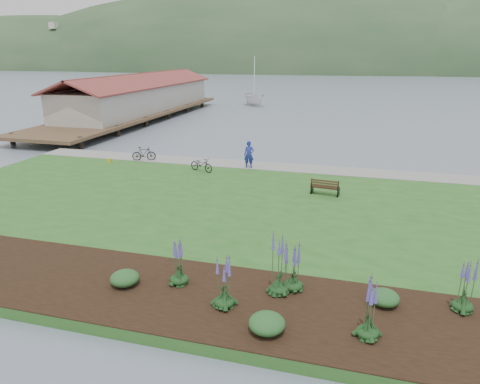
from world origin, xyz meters
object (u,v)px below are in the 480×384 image
object	(u,v)px
person	(249,152)
bicycle_a	(201,164)
sailboat	(254,106)
park_bench	(325,187)

from	to	relation	value
person	bicycle_a	world-z (taller)	person
person	sailboat	bearing A→B (deg)	97.26
park_bench	bicycle_a	distance (m)	8.68
park_bench	person	distance (m)	7.01
park_bench	sailboat	distance (m)	44.39
park_bench	person	xyz separation A→B (m)	(-5.40, 4.41, 0.62)
sailboat	park_bench	bearing A→B (deg)	-114.66
person	sailboat	distance (m)	38.68
park_bench	person	world-z (taller)	person
person	sailboat	size ratio (longest dim) A/B	0.09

